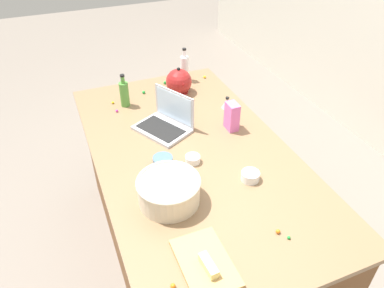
{
  "coord_description": "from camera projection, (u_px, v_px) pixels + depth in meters",
  "views": [
    {
      "loc": [
        1.48,
        -0.6,
        2.14
      ],
      "look_at": [
        0.0,
        0.0,
        0.95
      ],
      "focal_mm": 34.27,
      "sensor_mm": 36.0,
      "label": 1
    }
  ],
  "objects": [
    {
      "name": "ground_plane",
      "position": [
        192.0,
        253.0,
        2.57
      ],
      "size": [
        12.0,
        12.0,
        0.0
      ],
      "primitive_type": "plane",
      "color": "slate"
    },
    {
      "name": "island_counter",
      "position": [
        192.0,
        208.0,
        2.3
      ],
      "size": [
        1.89,
        1.04,
        0.9
      ],
      "color": "brown",
      "rests_on": "ground"
    },
    {
      "name": "laptop",
      "position": [
        166.0,
        121.0,
        2.18
      ],
      "size": [
        0.38,
        0.35,
        0.22
      ],
      "color": "#B7B7BC",
      "rests_on": "island_counter"
    },
    {
      "name": "mixing_bowl_large",
      "position": [
        169.0,
        190.0,
        1.68
      ],
      "size": [
        0.3,
        0.3,
        0.13
      ],
      "color": "beige",
      "rests_on": "island_counter"
    },
    {
      "name": "bottle_vinegar",
      "position": [
        185.0,
        68.0,
        2.66
      ],
      "size": [
        0.06,
        0.06,
        0.25
      ],
      "color": "white",
      "rests_on": "island_counter"
    },
    {
      "name": "bottle_olive",
      "position": [
        124.0,
        93.0,
        2.37
      ],
      "size": [
        0.06,
        0.06,
        0.22
      ],
      "color": "#4C8C38",
      "rests_on": "island_counter"
    },
    {
      "name": "kettle",
      "position": [
        179.0,
        82.0,
        2.52
      ],
      "size": [
        0.21,
        0.18,
        0.2
      ],
      "color": "maroon",
      "rests_on": "island_counter"
    },
    {
      "name": "cutting_board",
      "position": [
        205.0,
        263.0,
        1.44
      ],
      "size": [
        0.3,
        0.2,
        0.02
      ],
      "primitive_type": "cube",
      "color": "tan",
      "rests_on": "island_counter"
    },
    {
      "name": "butter_stick_left",
      "position": [
        208.0,
        265.0,
        1.4
      ],
      "size": [
        0.11,
        0.04,
        0.04
      ],
      "primitive_type": "cube",
      "rotation": [
        0.0,
        0.0,
        0.07
      ],
      "color": "#F4E58C",
      "rests_on": "cutting_board"
    },
    {
      "name": "ramekin_small",
      "position": [
        193.0,
        159.0,
        1.94
      ],
      "size": [
        0.08,
        0.08,
        0.04
      ],
      "primitive_type": "cylinder",
      "color": "white",
      "rests_on": "island_counter"
    },
    {
      "name": "ramekin_medium",
      "position": [
        250.0,
        176.0,
        1.83
      ],
      "size": [
        0.09,
        0.09,
        0.05
      ],
      "primitive_type": "cylinder",
      "color": "white",
      "rests_on": "island_counter"
    },
    {
      "name": "ramekin_wide",
      "position": [
        163.0,
        161.0,
        1.92
      ],
      "size": [
        0.1,
        0.1,
        0.05
      ],
      "primitive_type": "cylinder",
      "color": "slate",
      "rests_on": "island_counter"
    },
    {
      "name": "kitchen_timer",
      "position": [
        227.0,
        103.0,
        2.38
      ],
      "size": [
        0.07,
        0.07,
        0.08
      ],
      "color": "#B2B2B7",
      "rests_on": "island_counter"
    },
    {
      "name": "candy_bag",
      "position": [
        232.0,
        116.0,
        2.16
      ],
      "size": [
        0.09,
        0.06,
        0.17
      ],
      "primitive_type": "cube",
      "color": "pink",
      "rests_on": "island_counter"
    },
    {
      "name": "candy_0",
      "position": [
        113.0,
        103.0,
        2.44
      ],
      "size": [
        0.02,
        0.02,
        0.02
      ],
      "primitive_type": "sphere",
      "color": "yellow",
      "rests_on": "island_counter"
    },
    {
      "name": "candy_1",
      "position": [
        278.0,
        231.0,
        1.56
      ],
      "size": [
        0.02,
        0.02,
        0.02
      ],
      "primitive_type": "sphere",
      "color": "orange",
      "rests_on": "island_counter"
    },
    {
      "name": "candy_2",
      "position": [
        171.0,
        203.0,
        1.7
      ],
      "size": [
        0.01,
        0.01,
        0.01
      ],
      "primitive_type": "sphere",
      "color": "red",
      "rests_on": "island_counter"
    },
    {
      "name": "candy_3",
      "position": [
        205.0,
        77.0,
        2.74
      ],
      "size": [
        0.02,
        0.02,
        0.02
      ],
      "primitive_type": "sphere",
      "color": "yellow",
      "rests_on": "island_counter"
    },
    {
      "name": "candy_4",
      "position": [
        144.0,
        92.0,
        2.55
      ],
      "size": [
        0.02,
        0.02,
        0.02
      ],
      "primitive_type": "sphere",
      "color": "green",
      "rests_on": "island_counter"
    },
    {
      "name": "candy_5",
      "position": [
        117.0,
        111.0,
        2.35
      ],
      "size": [
        0.02,
        0.02,
        0.02
      ],
      "primitive_type": "sphere",
      "color": "#CC3399",
      "rests_on": "island_counter"
    },
    {
      "name": "candy_6",
      "position": [
        165.0,
        83.0,
        2.66
      ],
      "size": [
        0.02,
        0.02,
        0.02
      ],
      "primitive_type": "sphere",
      "color": "green",
      "rests_on": "island_counter"
    },
    {
      "name": "candy_7",
      "position": [
        289.0,
        238.0,
        1.54
      ],
      "size": [
        0.01,
        0.01,
        0.01
      ],
      "primitive_type": "sphere",
      "color": "green",
      "rests_on": "island_counter"
    },
    {
      "name": "candy_8",
      "position": [
        173.0,
        286.0,
        1.36
      ],
      "size": [
        0.02,
        0.02,
        0.02
      ],
      "primitive_type": "sphere",
      "color": "orange",
      "rests_on": "island_counter"
    }
  ]
}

